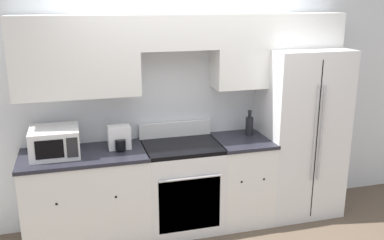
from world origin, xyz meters
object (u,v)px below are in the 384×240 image
Objects in this scene: oven_range at (182,185)px; bottle at (249,125)px; refrigerator at (299,132)px; microwave at (55,142)px.

bottle is at bearing 8.32° from oven_range.
refrigerator is at bearing 1.96° from oven_range.
microwave is (-1.22, 0.03, 0.58)m from oven_range.
bottle reaches higher than oven_range.
refrigerator is at bearing 0.38° from microwave.
refrigerator reaches higher than oven_range.
oven_range is 2.41× the size of microwave.
oven_range is at bearing -178.04° from refrigerator.
microwave is at bearing 178.63° from oven_range.
bottle is (2.00, 0.09, -0.02)m from microwave.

